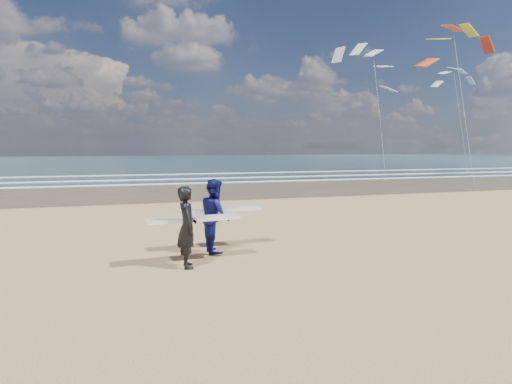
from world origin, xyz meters
name	(u,v)px	position (x,y,z in m)	size (l,w,h in m)	color
wet_sand_strip	(425,183)	(20.00, 18.00, 0.01)	(220.00, 12.00, 0.01)	#463B25
ocean	(235,161)	(20.00, 72.00, 0.01)	(220.00, 100.00, 0.02)	#1C383D
foam_breakers	(355,175)	(20.00, 28.10, 0.05)	(220.00, 11.70, 0.05)	white
surfer_near	(188,226)	(-0.61, -0.06, 0.94)	(2.24, 1.06, 1.86)	black
surfer_far	(215,215)	(0.31, 1.20, 0.96)	(2.23, 1.17, 1.92)	#0D0D49
kite_0	(460,79)	(23.21, 18.50, 7.82)	(7.07, 4.88, 13.28)	slate
kite_1	(377,95)	(19.90, 24.48, 7.17)	(6.85, 4.85, 12.27)	slate
kite_5	(459,109)	(35.22, 31.99, 6.92)	(5.62, 4.72, 12.73)	slate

